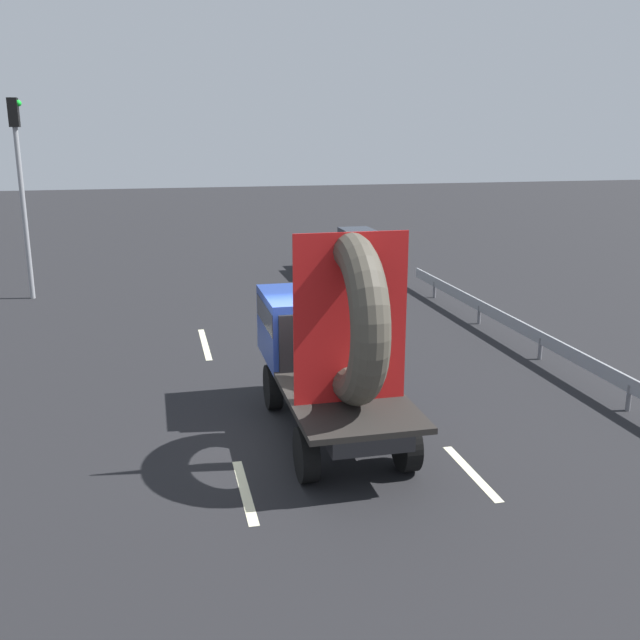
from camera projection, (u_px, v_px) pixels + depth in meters
name	position (u px, v px, depth m)	size (l,w,h in m)	color
ground_plane	(311.00, 430.00, 13.59)	(120.00, 120.00, 0.00)	black
flatbed_truck	(329.00, 337.00, 13.23)	(2.02, 5.20, 3.96)	black
distant_sedan	(333.00, 256.00, 28.03)	(1.78, 4.15, 1.35)	black
traffic_light	(20.00, 172.00, 23.16)	(0.42, 0.36, 6.49)	gray
guardrail	(508.00, 321.00, 19.28)	(0.10, 13.83, 0.71)	gray
lane_dash_left_near	(245.00, 491.00, 11.30)	(2.13, 0.16, 0.01)	beige
lane_dash_left_far	(205.00, 344.00, 19.05)	(2.89, 0.16, 0.01)	beige
lane_dash_right_near	(471.00, 472.00, 11.91)	(2.04, 0.16, 0.01)	beige
lane_dash_right_far	(349.00, 344.00, 19.06)	(2.68, 0.16, 0.01)	beige
oncoming_car	(358.00, 241.00, 32.26)	(1.57, 3.66, 1.19)	black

